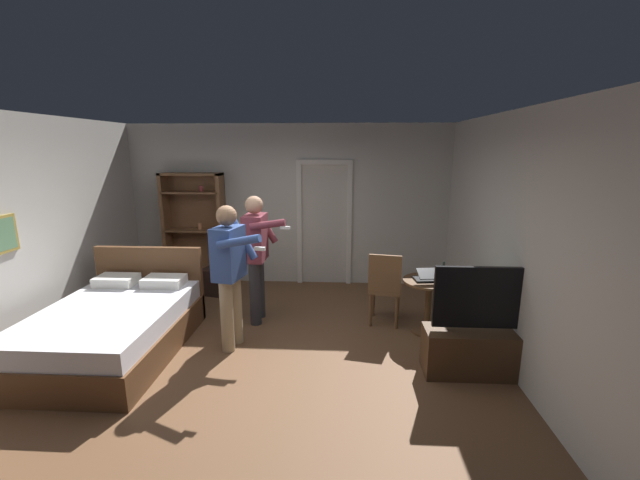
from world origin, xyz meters
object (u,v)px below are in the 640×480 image
(bookshelf, at_px, (195,225))
(laptop, at_px, (428,277))
(bottle_on_table, at_px, (443,274))
(suitcase_dark, at_px, (218,281))
(wooden_chair, at_px, (385,286))
(person_striped_shirt, at_px, (256,250))
(side_table, at_px, (428,297))
(tv_flatscreen, at_px, (484,344))
(bed, at_px, (115,326))
(person_blue_shirt, at_px, (230,268))

(bookshelf, relative_size, laptop, 5.36)
(bottle_on_table, height_order, suitcase_dark, bottle_on_table)
(wooden_chair, distance_m, person_striped_shirt, 1.77)
(suitcase_dark, bearing_deg, side_table, -8.92)
(bookshelf, distance_m, tv_flatscreen, 4.85)
(bottle_on_table, relative_size, wooden_chair, 0.27)
(tv_flatscreen, relative_size, suitcase_dark, 2.65)
(person_striped_shirt, distance_m, suitcase_dark, 1.53)
(tv_flatscreen, xyz_separation_m, laptop, (-0.40, 0.92, 0.42))
(tv_flatscreen, bearing_deg, side_table, 111.53)
(suitcase_dark, bearing_deg, laptop, -9.77)
(bottle_on_table, bearing_deg, side_table, 150.26)
(bookshelf, xyz_separation_m, laptop, (3.58, -1.76, -0.29))
(tv_flatscreen, distance_m, side_table, 1.04)
(bed, xyz_separation_m, suitcase_dark, (0.62, 1.91, -0.09))
(person_blue_shirt, bearing_deg, wooden_chair, 21.15)
(bookshelf, relative_size, side_table, 2.74)
(side_table, height_order, suitcase_dark, side_table)
(bottle_on_table, bearing_deg, person_blue_shirt, -170.10)
(bookshelf, bearing_deg, side_table, -25.51)
(person_blue_shirt, distance_m, suitcase_dark, 2.03)
(laptop, xyz_separation_m, bottle_on_table, (0.17, -0.04, 0.06))
(person_striped_shirt, bearing_deg, laptop, -7.24)
(side_table, xyz_separation_m, suitcase_dark, (-3.10, 1.22, -0.26))
(laptop, distance_m, wooden_chair, 0.60)
(person_blue_shirt, height_order, suitcase_dark, person_blue_shirt)
(bookshelf, relative_size, person_striped_shirt, 1.12)
(tv_flatscreen, height_order, wooden_chair, tv_flatscreen)
(bed, relative_size, wooden_chair, 2.11)
(laptop, bearing_deg, bottle_on_table, -12.67)
(person_blue_shirt, bearing_deg, side_table, 12.31)
(person_striped_shirt, height_order, suitcase_dark, person_striped_shirt)
(tv_flatscreen, bearing_deg, suitcase_dark, 147.91)
(laptop, relative_size, suitcase_dark, 0.78)
(person_striped_shirt, xyz_separation_m, suitcase_dark, (-0.86, 0.98, -0.79))
(bed, bearing_deg, suitcase_dark, 71.87)
(bed, bearing_deg, tv_flatscreen, -3.81)
(bookshelf, bearing_deg, person_blue_shirt, -61.42)
(wooden_chair, bearing_deg, tv_flatscreen, -51.78)
(bookshelf, relative_size, wooden_chair, 1.94)
(bed, relative_size, suitcase_dark, 4.53)
(tv_flatscreen, height_order, side_table, tv_flatscreen)
(side_table, relative_size, laptop, 1.96)
(bookshelf, xyz_separation_m, suitcase_dark, (0.50, -0.50, -0.83))
(bottle_on_table, xyz_separation_m, person_blue_shirt, (-2.52, -0.44, 0.17))
(side_table, bearing_deg, suitcase_dark, 158.51)
(bottle_on_table, height_order, wooden_chair, wooden_chair)
(wooden_chair, bearing_deg, person_striped_shirt, 178.57)
(bed, distance_m, suitcase_dark, 2.01)
(side_table, relative_size, person_striped_shirt, 0.41)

